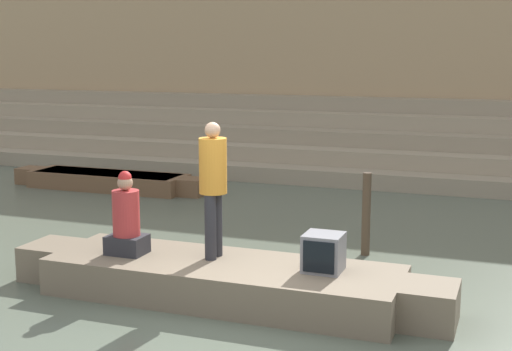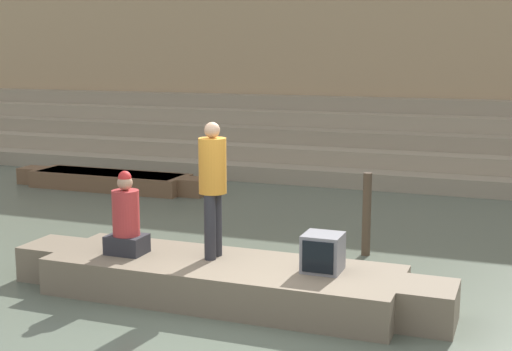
# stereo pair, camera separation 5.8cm
# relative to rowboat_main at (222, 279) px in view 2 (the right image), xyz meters

# --- Properties ---
(ground_plane) EXTENTS (120.00, 120.00, 0.00)m
(ground_plane) POSITION_rel_rowboat_main_xyz_m (0.50, -0.60, -0.25)
(ground_plane) COLOR #566051
(ghat_steps) EXTENTS (36.00, 3.63, 1.85)m
(ghat_steps) POSITION_rel_rowboat_main_xyz_m (0.50, 9.87, 0.43)
(ghat_steps) COLOR gray
(ghat_steps) RESTS_ON ground
(back_wall) EXTENTS (34.20, 1.28, 7.31)m
(back_wall) POSITION_rel_rowboat_main_xyz_m (0.50, 11.80, 3.38)
(back_wall) COLOR tan
(back_wall) RESTS_ON ground
(rowboat_main) EXTENTS (5.71, 1.52, 0.47)m
(rowboat_main) POSITION_rel_rowboat_main_xyz_m (0.00, 0.00, 0.00)
(rowboat_main) COLOR #756651
(rowboat_main) RESTS_ON ground
(person_standing) EXTENTS (0.35, 0.35, 1.73)m
(person_standing) POSITION_rel_rowboat_main_xyz_m (-0.18, 0.15, 1.22)
(person_standing) COLOR #28282D
(person_standing) RESTS_ON rowboat_main
(person_rowing) EXTENTS (0.49, 0.38, 1.09)m
(person_rowing) POSITION_rel_rowboat_main_xyz_m (-1.31, -0.08, 0.65)
(person_rowing) COLOR #28282D
(person_rowing) RESTS_ON rowboat_main
(tv_set) EXTENTS (0.46, 0.45, 0.46)m
(tv_set) POSITION_rel_rowboat_main_xyz_m (1.27, 0.09, 0.45)
(tv_set) COLOR slate
(tv_set) RESTS_ON rowboat_main
(moored_boat_shore) EXTENTS (4.70, 1.02, 0.37)m
(moored_boat_shore) POSITION_rel_rowboat_main_xyz_m (-5.23, 5.70, -0.05)
(moored_boat_shore) COLOR brown
(moored_boat_shore) RESTS_ON ground
(mooring_post) EXTENTS (0.13, 0.13, 1.27)m
(mooring_post) POSITION_rel_rowboat_main_xyz_m (1.28, 2.54, 0.38)
(mooring_post) COLOR #473828
(mooring_post) RESTS_ON ground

